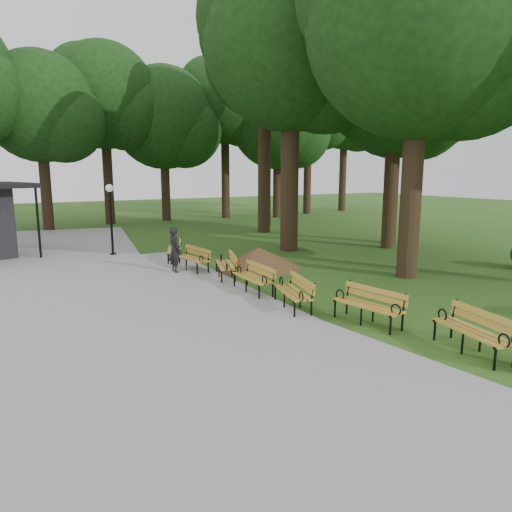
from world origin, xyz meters
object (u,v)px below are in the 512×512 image
bench_2 (368,306)px  lawn_tree_0 (421,22)px  bench_1 (472,332)px  bench_4 (253,278)px  lawn_tree_4 (265,59)px  bench_7 (174,250)px  bench_6 (191,259)px  person (175,250)px  lamp_post (110,204)px  bench_5 (225,265)px  bench_3 (292,292)px  dirt_mound (258,258)px  lawn_tree_5 (397,98)px  lawn_tree_2 (291,43)px  lawn_tree_1 (396,79)px

bench_2 → lawn_tree_0: size_ratio=0.16×
bench_1 → bench_2: 2.45m
bench_4 → lawn_tree_4: lawn_tree_4 is taller
bench_1 → bench_7: same height
bench_2 → bench_6: bearing=-178.7°
person → bench_7: size_ratio=0.87×
lamp_post → bench_5: (2.26, -6.26, -1.75)m
bench_5 → bench_6: same height
bench_3 → bench_4: bearing=-162.0°
bench_1 → bench_6: bearing=-157.9°
dirt_mound → lawn_tree_4: size_ratio=0.21×
lawn_tree_4 → bench_7: bearing=-142.9°
lawn_tree_5 → dirt_mound: bearing=-166.6°
bench_6 → lawn_tree_0: (5.97, -4.67, 7.73)m
bench_1 → bench_4: bearing=-155.1°
lawn_tree_2 → lawn_tree_5: (5.75, -0.64, -1.90)m
bench_7 → lawn_tree_1: lawn_tree_1 is taller
lamp_post → dirt_mound: size_ratio=1.07×
person → lawn_tree_4: 14.90m
person → bench_1: size_ratio=0.87×
lawn_tree_0 → lawn_tree_2: (-0.42, 6.56, 0.75)m
bench_7 → bench_5: bearing=26.9°
person → bench_1: (2.43, -10.07, -0.39)m
dirt_mound → bench_4: 3.54m
bench_4 → lawn_tree_5: size_ratio=0.19×
person → dirt_mound: bearing=-109.2°
bench_3 → dirt_mound: bearing=175.0°
bench_7 → bench_6: bearing=17.3°
bench_4 → lawn_tree_5: 13.76m
lawn_tree_0 → lawn_tree_1: (4.04, 4.85, -0.55)m
dirt_mound → lawn_tree_4: lawn_tree_4 is taller
dirt_mound → lawn_tree_0: size_ratio=0.24×
dirt_mound → lawn_tree_5: 11.38m
bench_1 → lawn_tree_2: bearing=174.7°
person → lawn_tree_2: 10.39m
person → bench_5: 2.04m
lawn_tree_2 → bench_5: bearing=-144.4°
dirt_mound → lawn_tree_0: (3.67, -3.77, 7.77)m
bench_7 → bench_2: bearing=27.6°
bench_4 → bench_6: size_ratio=1.00×
bench_3 → person: bearing=-153.6°
dirt_mound → bench_2: size_ratio=1.49×
lawn_tree_0 → bench_5: bearing=151.3°
bench_1 → lawn_tree_0: lawn_tree_0 is taller
lamp_post → bench_2: bearing=-76.3°
dirt_mound → lawn_tree_5: (9.00, 2.15, 6.62)m
person → dirt_mound: (2.95, -0.83, -0.43)m
lawn_tree_0 → lawn_tree_2: size_ratio=0.93×
lawn_tree_0 → lawn_tree_1: bearing=50.2°
bench_5 → lawn_tree_4: bearing=162.4°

